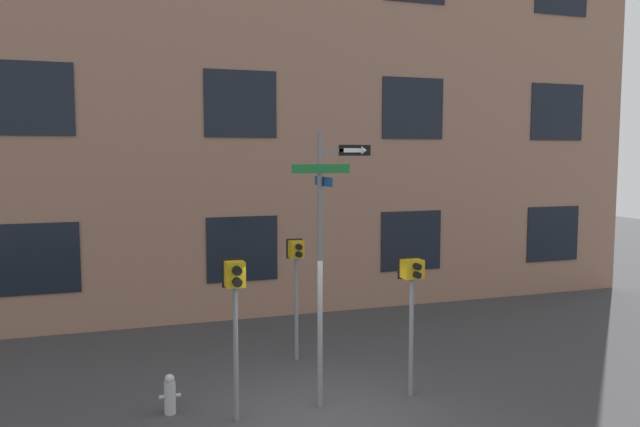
# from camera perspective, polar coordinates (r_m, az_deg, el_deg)

# --- Properties ---
(ground_plane) EXTENTS (60.00, 60.00, 0.00)m
(ground_plane) POSITION_cam_1_polar(r_m,az_deg,el_deg) (10.45, 0.65, -18.55)
(ground_plane) COLOR #38383A
(building_facade) EXTENTS (24.00, 0.63, 14.70)m
(building_facade) POSITION_cam_1_polar(r_m,az_deg,el_deg) (16.52, -7.57, 16.20)
(building_facade) COLOR #936B56
(building_facade) RESTS_ON ground_plane
(street_sign_pole) EXTENTS (1.38, 0.87, 4.60)m
(street_sign_pole) POSITION_cam_1_polar(r_m,az_deg,el_deg) (10.33, 0.38, -3.09)
(street_sign_pole) COLOR slate
(street_sign_pole) RESTS_ON ground_plane
(pedestrian_signal_left) EXTENTS (0.36, 0.40, 2.61)m
(pedestrian_signal_left) POSITION_cam_1_polar(r_m,az_deg,el_deg) (9.96, -7.76, -7.43)
(pedestrian_signal_left) COLOR slate
(pedestrian_signal_left) RESTS_ON ground_plane
(pedestrian_signal_right) EXTENTS (0.42, 0.40, 2.46)m
(pedestrian_signal_right) POSITION_cam_1_polar(r_m,az_deg,el_deg) (11.04, 8.41, -6.72)
(pedestrian_signal_right) COLOR slate
(pedestrian_signal_right) RESTS_ON ground_plane
(pedestrian_signal_across) EXTENTS (0.35, 0.40, 2.51)m
(pedestrian_signal_across) POSITION_cam_1_polar(r_m,az_deg,el_deg) (12.84, -2.17, -4.95)
(pedestrian_signal_across) COLOR slate
(pedestrian_signal_across) RESTS_ON ground_plane
(fire_hydrant) EXTENTS (0.35, 0.19, 0.67)m
(fire_hydrant) POSITION_cam_1_polar(r_m,az_deg,el_deg) (10.92, -13.56, -15.79)
(fire_hydrant) COLOR #A5A5A8
(fire_hydrant) RESTS_ON ground_plane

